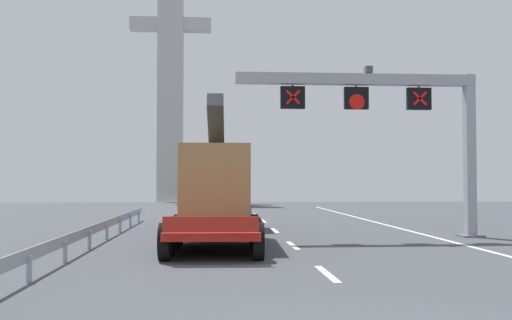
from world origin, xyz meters
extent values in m
cube|color=silver|center=(0.04, 6.72, 0.01)|extent=(0.20, 2.60, 0.01)
cube|color=silver|center=(0.04, 13.08, 0.01)|extent=(0.20, 2.60, 0.01)
cube|color=silver|center=(0.04, 19.43, 0.01)|extent=(0.20, 2.60, 0.01)
cube|color=silver|center=(0.04, 25.79, 0.01)|extent=(0.20, 2.60, 0.01)
cube|color=silver|center=(0.04, 32.15, 0.01)|extent=(0.20, 2.60, 0.01)
cube|color=silver|center=(0.04, 38.51, 0.01)|extent=(0.20, 2.60, 0.01)
cube|color=silver|center=(0.04, 44.87, 0.01)|extent=(0.20, 2.60, 0.01)
cube|color=silver|center=(0.04, 51.23, 0.01)|extent=(0.20, 2.60, 0.01)
cube|color=silver|center=(6.20, 12.00, 0.01)|extent=(0.20, 63.00, 0.01)
cube|color=#9EA0A5|center=(7.79, 15.82, 3.36)|extent=(0.40, 0.40, 6.71)
cube|color=slate|center=(7.79, 15.82, 0.04)|extent=(0.90, 0.90, 0.08)
cube|color=#9EA0A5|center=(3.03, 15.82, 6.46)|extent=(9.91, 0.44, 0.44)
cube|color=#4C4C51|center=(3.55, 15.82, 6.86)|extent=(0.28, 0.40, 0.28)
cube|color=black|center=(5.66, 15.82, 5.69)|extent=(0.99, 0.24, 0.91)
cube|color=#9EA0A5|center=(5.66, 15.82, 6.19)|extent=(0.08, 0.08, 0.16)
cube|color=red|center=(5.66, 15.69, 5.69)|extent=(0.60, 0.02, 0.60)
cube|color=red|center=(5.66, 15.69, 5.69)|extent=(0.60, 0.02, 0.60)
cube|color=black|center=(3.03, 15.82, 5.69)|extent=(0.99, 0.24, 0.91)
cube|color=#9EA0A5|center=(3.03, 15.82, 6.19)|extent=(0.08, 0.08, 0.16)
cone|color=red|center=(3.03, 15.69, 5.52)|extent=(0.63, 0.02, 0.63)
cube|color=black|center=(0.41, 15.82, 5.69)|extent=(0.99, 0.24, 0.91)
cube|color=#9EA0A5|center=(0.41, 15.82, 6.19)|extent=(0.08, 0.08, 0.16)
cube|color=red|center=(0.41, 15.69, 5.69)|extent=(0.60, 0.02, 0.60)
cube|color=red|center=(0.41, 15.69, 5.69)|extent=(0.60, 0.02, 0.60)
cube|color=red|center=(-2.68, 13.88, 0.73)|extent=(3.13, 10.48, 0.24)
cube|color=red|center=(-2.84, 8.60, 1.10)|extent=(2.66, 0.16, 0.44)
cylinder|color=black|center=(-4.17, 9.42, 0.55)|extent=(0.35, 1.11, 1.10)
cylinder|color=black|center=(-1.47, 9.34, 0.55)|extent=(0.35, 1.11, 1.10)
cylinder|color=black|center=(-4.14, 10.47, 0.55)|extent=(0.35, 1.11, 1.10)
cylinder|color=black|center=(-1.44, 10.39, 0.55)|extent=(0.35, 1.11, 1.10)
cylinder|color=black|center=(-4.10, 11.52, 0.55)|extent=(0.35, 1.11, 1.10)
cylinder|color=black|center=(-1.40, 11.44, 0.55)|extent=(0.35, 1.11, 1.10)
cylinder|color=black|center=(-4.07, 12.57, 0.55)|extent=(0.35, 1.11, 1.10)
cylinder|color=black|center=(-1.37, 12.49, 0.55)|extent=(0.35, 1.11, 1.10)
cylinder|color=black|center=(-4.04, 13.62, 0.55)|extent=(0.35, 1.11, 1.10)
cylinder|color=black|center=(-1.34, 13.54, 0.55)|extent=(0.35, 1.11, 1.10)
cube|color=#1E38AD|center=(-2.45, 20.97, 2.10)|extent=(2.68, 3.28, 3.10)
cube|color=black|center=(-2.45, 20.97, 2.80)|extent=(2.70, 3.30, 0.60)
cylinder|color=black|center=(-3.71, 21.89, 0.55)|extent=(0.37, 1.11, 1.10)
cylinder|color=black|center=(-1.14, 21.81, 0.55)|extent=(0.37, 1.11, 1.10)
cylinder|color=black|center=(-3.77, 19.90, 0.55)|extent=(0.37, 1.11, 1.10)
cylinder|color=black|center=(-1.20, 19.81, 0.55)|extent=(0.37, 1.11, 1.10)
cube|color=#9E7A47|center=(-2.66, 14.28, 2.20)|extent=(2.56, 5.79, 2.70)
cube|color=#2D2D33|center=(-2.69, 13.42, 4.15)|extent=(0.65, 2.96, 2.29)
cube|color=red|center=(-3.82, 8.59, 0.80)|extent=(0.20, 0.07, 0.12)
cube|color=red|center=(-1.87, 8.53, 0.80)|extent=(0.20, 0.07, 0.12)
cube|color=#999EA3|center=(-6.99, 12.40, 0.60)|extent=(0.04, 28.80, 0.32)
cube|color=#999EA3|center=(-6.93, 6.00, 0.30)|extent=(0.10, 0.10, 0.60)
cube|color=#999EA3|center=(-6.93, 9.20, 0.30)|extent=(0.10, 0.10, 0.60)
cube|color=#999EA3|center=(-6.93, 12.40, 0.30)|extent=(0.10, 0.10, 0.60)
cube|color=#999EA3|center=(-6.93, 15.60, 0.30)|extent=(0.10, 0.10, 0.60)
cube|color=#999EA3|center=(-6.93, 18.80, 0.30)|extent=(0.10, 0.10, 0.60)
cube|color=#999EA3|center=(-6.93, 22.00, 0.30)|extent=(0.10, 0.10, 0.60)
cube|color=#999EA3|center=(-6.93, 25.20, 0.30)|extent=(0.10, 0.10, 0.60)
cube|color=#B7B7B2|center=(-7.70, 57.76, 15.96)|extent=(2.80, 2.00, 31.92)
cube|color=#B7B7B2|center=(-7.70, 57.76, 19.79)|extent=(9.00, 1.60, 1.40)
camera|label=1|loc=(-2.74, -7.67, 2.30)|focal=41.09mm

